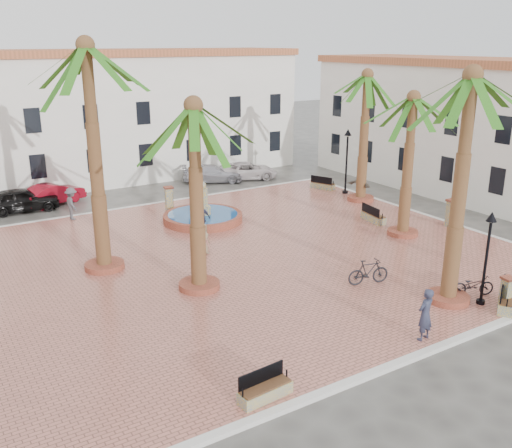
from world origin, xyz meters
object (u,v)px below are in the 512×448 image
object	(u,v)px
palm_s	(470,102)
bollard_n	(169,198)
palm_e	(412,114)
bench_e	(373,217)
palm_ne	(367,90)
palm_sw	(194,129)
cyclist_a	(425,314)
lamppost_e	(347,150)
pedestrian_fountain_a	(203,239)
bicycle_a	(473,285)
car_red	(53,194)
car_white	(247,171)
fountain	(203,216)
bench_se	(507,300)
pedestrian_east	(359,186)
palm_nw	(88,71)
bollard_e	(451,213)
bicycle_b	(368,272)
cyclist_b	(453,241)
pedestrian_fountain_b	(201,219)
car_black	(21,200)
bollard_se	(507,292)
lamppost_s	(488,242)
bench_ne	(322,185)
litter_bin	(508,298)
car_silver	(212,174)
pedestrian_north	(72,204)

from	to	relation	value
palm_s	bollard_n	distance (m)	19.56
palm_e	bench_e	distance (m)	6.64
palm_ne	palm_sw	bearing A→B (deg)	-155.50
palm_sw	cyclist_a	size ratio (longest dim) A/B	4.18
palm_s	lamppost_e	bearing A→B (deg)	63.44
pedestrian_fountain_a	bicycle_a	bearing A→B (deg)	-76.36
pedestrian_fountain_a	car_red	size ratio (longest dim) A/B	0.37
car_red	car_white	distance (m)	14.31
fountain	bench_se	world-z (taller)	fountain
pedestrian_east	palm_nw	bearing A→B (deg)	-96.87
palm_ne	bicycle_a	xyz separation A→B (m)	(-6.05, -13.50, -6.59)
bollard_e	bicycle_b	world-z (taller)	bollard_e
palm_s	cyclist_b	size ratio (longest dim) A/B	5.15
palm_ne	pedestrian_fountain_b	world-z (taller)	palm_ne
pedestrian_fountain_a	car_black	bearing A→B (deg)	93.12
bollard_se	lamppost_s	bearing A→B (deg)	119.03
palm_e	cyclist_a	distance (m)	12.71
fountain	bench_ne	size ratio (longest dim) A/B	2.50
bollard_n	palm_nw	bearing A→B (deg)	-131.72
bollard_n	litter_bin	bearing A→B (deg)	-73.26
bicycle_b	bench_se	bearing A→B (deg)	-130.50
palm_sw	pedestrian_fountain_a	xyz separation A→B (m)	(1.97, 3.51, -5.89)
palm_nw	pedestrian_east	size ratio (longest dim) A/B	5.44
fountain	cyclist_a	xyz separation A→B (m)	(0.31, -16.31, 0.63)
bicycle_b	car_red	distance (m)	22.10
palm_s	car_silver	world-z (taller)	palm_s
palm_s	pedestrian_north	xyz separation A→B (m)	(-9.80, 18.99, -6.89)
car_black	bollard_e	bearing A→B (deg)	-126.06
bench_e	car_white	size ratio (longest dim) A/B	0.41
palm_ne	bollard_se	xyz separation A→B (m)	(-5.96, -14.95, -6.36)
lamppost_e	bicycle_b	distance (m)	15.51
car_white	bollard_n	bearing A→B (deg)	142.47
pedestrian_fountain_b	car_silver	world-z (taller)	pedestrian_fountain_b
bicycle_b	lamppost_e	bearing A→B (deg)	-21.32
fountain	car_white	bearing A→B (deg)	45.98
palm_s	bench_se	xyz separation A→B (m)	(1.46, -1.63, -7.54)
bicycle_a	palm_sw	bearing A→B (deg)	79.56
palm_s	pedestrian_fountain_a	size ratio (longest dim) A/B	5.88
bench_se	bench_e	bearing A→B (deg)	41.37
palm_e	cyclist_b	bearing A→B (deg)	-100.37
car_silver	litter_bin	bearing A→B (deg)	-155.52
car_white	litter_bin	bearing A→B (deg)	-164.89
palm_sw	pedestrian_east	world-z (taller)	palm_sw
palm_e	pedestrian_east	size ratio (longest dim) A/B	4.07
fountain	bicycle_a	world-z (taller)	fountain
bench_se	pedestrian_east	distance (m)	16.14
palm_ne	car_red	bearing A→B (deg)	149.47
palm_e	pedestrian_fountain_a	size ratio (longest dim) A/B	4.88
bench_se	car_silver	xyz separation A→B (m)	(0.23, 25.00, 0.20)
cyclist_b	pedestrian_north	bearing A→B (deg)	-50.63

